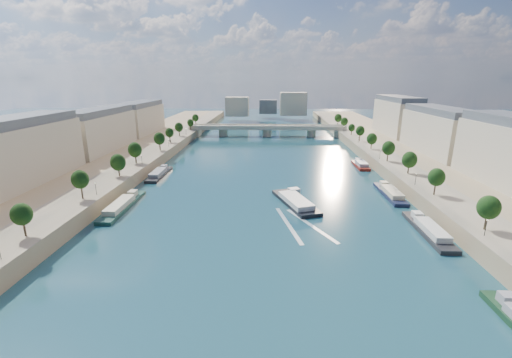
{
  "coord_description": "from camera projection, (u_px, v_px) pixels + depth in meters",
  "views": [
    {
      "loc": [
        2.01,
        -30.08,
        40.59
      ],
      "look_at": [
        -2.85,
        90.24,
        5.0
      ],
      "focal_mm": 24.0,
      "sensor_mm": 36.0,
      "label": 1
    }
  ],
  "objects": [
    {
      "name": "moored_barges_right",
      "position": [
        433.0,
        235.0,
        90.15
      ],
      "size": [
        5.0,
        161.66,
        3.6
      ],
      "color": "black",
      "rests_on": "ground"
    },
    {
      "name": "ground",
      "position": [
        264.0,
        184.0,
        136.23
      ],
      "size": [
        700.0,
        700.0,
        0.0
      ],
      "primitive_type": "plane",
      "color": "#0D353C",
      "rests_on": "ground"
    },
    {
      "name": "tour_barge",
      "position": [
        295.0,
        202.0,
        114.25
      ],
      "size": [
        15.51,
        26.44,
        3.62
      ],
      "rotation": [
        0.0,
        0.0,
        0.35
      ],
      "color": "black",
      "rests_on": "ground"
    },
    {
      "name": "pave_right",
      "position": [
        411.0,
        174.0,
        132.59
      ],
      "size": [
        14.0,
        520.0,
        0.1
      ],
      "primitive_type": "cube",
      "color": "gray",
      "rests_on": "quay_right"
    },
    {
      "name": "quay_right",
      "position": [
        449.0,
        180.0,
        132.73
      ],
      "size": [
        44.0,
        520.0,
        5.0
      ],
      "primitive_type": "cube",
      "color": "#9E8460",
      "rests_on": "ground"
    },
    {
      "name": "lamps_right",
      "position": [
        396.0,
        163.0,
        136.78
      ],
      "size": [
        0.36,
        200.36,
        4.28
      ],
      "color": "black",
      "rests_on": "ground"
    },
    {
      "name": "skyline",
      "position": [
        271.0,
        105.0,
        342.3
      ],
      "size": [
        79.0,
        42.0,
        22.0
      ],
      "color": "#C2B095",
      "rests_on": "ground"
    },
    {
      "name": "buildings_right",
      "position": [
        473.0,
        140.0,
        139.77
      ],
      "size": [
        16.0,
        226.0,
        23.2
      ],
      "color": "#C2B095",
      "rests_on": "ground"
    },
    {
      "name": "trees_left",
      "position": [
        128.0,
        156.0,
        137.31
      ],
      "size": [
        4.8,
        268.8,
        8.26
      ],
      "color": "#382B1E",
      "rests_on": "ground"
    },
    {
      "name": "bridge",
      "position": [
        267.0,
        129.0,
        247.45
      ],
      "size": [
        112.0,
        12.0,
        8.15
      ],
      "color": "#C1B79E",
      "rests_on": "ground"
    },
    {
      "name": "moored_barges_left",
      "position": [
        80.0,
        242.0,
        86.31
      ],
      "size": [
        5.0,
        153.51,
        3.6
      ],
      "color": "#1B263B",
      "rests_on": "ground"
    },
    {
      "name": "lamps_left",
      "position": [
        122.0,
        170.0,
        126.48
      ],
      "size": [
        0.36,
        200.36,
        4.28
      ],
      "color": "black",
      "rests_on": "ground"
    },
    {
      "name": "pave_left",
      "position": [
        122.0,
        170.0,
        137.01
      ],
      "size": [
        14.0,
        520.0,
        0.1
      ],
      "primitive_type": "cube",
      "color": "gray",
      "rests_on": "quay_left"
    },
    {
      "name": "buildings_left",
      "position": [
        67.0,
        137.0,
        146.36
      ],
      "size": [
        16.0,
        226.0,
        23.2
      ],
      "color": "#C2B095",
      "rests_on": "ground"
    },
    {
      "name": "quay_left",
      "position": [
        86.0,
        176.0,
        138.31
      ],
      "size": [
        44.0,
        520.0,
        5.0
      ],
      "primitive_type": "cube",
      "color": "#9E8460",
      "rests_on": "ground"
    },
    {
      "name": "wake",
      "position": [
        299.0,
        225.0,
        98.54
      ],
      "size": [
        16.3,
        25.61,
        0.04
      ],
      "color": "silver",
      "rests_on": "ground"
    },
    {
      "name": "trees_right",
      "position": [
        398.0,
        154.0,
        140.71
      ],
      "size": [
        4.8,
        268.8,
        8.26
      ],
      "color": "#382B1E",
      "rests_on": "ground"
    }
  ]
}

